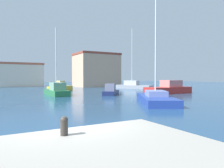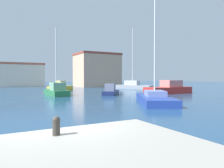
{
  "view_description": "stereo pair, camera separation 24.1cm",
  "coord_description": "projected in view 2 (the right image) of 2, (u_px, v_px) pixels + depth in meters",
  "views": [
    {
      "loc": [
        -2.0,
        -6.65,
        2.33
      ],
      "look_at": [
        13.12,
        20.64,
        1.35
      ],
      "focal_mm": 34.06,
      "sensor_mm": 36.0,
      "label": 1
    },
    {
      "loc": [
        -1.79,
        -6.76,
        2.33
      ],
      "look_at": [
        13.12,
        20.64,
        1.35
      ],
      "focal_mm": 34.06,
      "sensor_mm": 36.0,
      "label": 2
    }
  ],
  "objects": [
    {
      "name": "water",
      "position": [
        125.0,
        93.0,
        31.59
      ],
      "size": [
        160.0,
        160.0,
        0.0
      ],
      "primitive_type": "plane",
      "color": "navy",
      "rests_on": "ground"
    },
    {
      "name": "sailboat_grey_distant_east",
      "position": [
        132.0,
        86.0,
        44.34
      ],
      "size": [
        6.74,
        8.72,
        12.47
      ],
      "color": "gray",
      "rests_on": "water"
    },
    {
      "name": "motorboat_red_near_pier",
      "position": [
        169.0,
        89.0,
        30.67
      ],
      "size": [
        7.35,
        2.73,
        1.92
      ],
      "color": "#B22823",
      "rests_on": "water"
    },
    {
      "name": "sailboat_blue_far_right",
      "position": [
        154.0,
        98.0,
        19.66
      ],
      "size": [
        6.42,
        8.54,
        11.34
      ],
      "color": "#233D93",
      "rests_on": "water"
    },
    {
      "name": "harbor_office",
      "position": [
        97.0,
        70.0,
        53.87
      ],
      "size": [
        10.29,
        8.11,
        8.37
      ],
      "color": "tan",
      "rests_on": "ground"
    },
    {
      "name": "mooring_bollard",
      "position": [
        56.0,
        125.0,
        5.29
      ],
      "size": [
        0.2,
        0.2,
        0.48
      ],
      "color": "#38332D",
      "rests_on": "pier_quay"
    },
    {
      "name": "sailboat_green_outer_mooring",
      "position": [
        57.0,
        90.0,
        27.6
      ],
      "size": [
        2.02,
        5.93,
        8.78
      ],
      "color": "#28703D",
      "rests_on": "water"
    },
    {
      "name": "motorboat_yellow_inner_mooring",
      "position": [
        61.0,
        88.0,
        36.64
      ],
      "size": [
        4.98,
        4.17,
        1.77
      ],
      "color": "gold",
      "rests_on": "water"
    },
    {
      "name": "yacht_club",
      "position": [
        18.0,
        75.0,
        53.29
      ],
      "size": [
        12.24,
        5.69,
        5.95
      ],
      "color": "beige",
      "rests_on": "ground"
    },
    {
      "name": "motorboat_navy_center_channel",
      "position": [
        111.0,
        91.0,
        28.23
      ],
      "size": [
        3.93,
        4.33,
        1.5
      ],
      "color": "#19234C",
      "rests_on": "water"
    }
  ]
}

